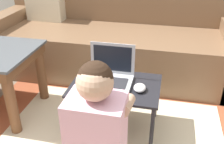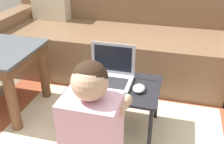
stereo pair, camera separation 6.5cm
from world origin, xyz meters
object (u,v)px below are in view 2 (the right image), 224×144
at_px(laptop_desk, 115,90).
at_px(computer_mouse, 139,88).
at_px(couch, 117,41).
at_px(laptop, 110,76).
at_px(person_seated, 92,139).

distance_m(laptop_desk, computer_mouse, 0.17).
xyz_separation_m(couch, laptop, (0.17, -0.85, 0.10)).
xyz_separation_m(couch, laptop_desk, (0.21, -0.88, 0.02)).
bearing_deg(laptop_desk, computer_mouse, -12.67).
relative_size(couch, person_seated, 3.05).
distance_m(couch, laptop, 0.87).
bearing_deg(computer_mouse, couch, 111.91).
height_order(laptop, person_seated, person_seated).
bearing_deg(laptop, couch, 101.04).
distance_m(laptop, person_seated, 0.51).
height_order(couch, person_seated, couch).
xyz_separation_m(couch, person_seated, (0.22, -1.35, 0.02)).
bearing_deg(laptop_desk, laptop, 145.19).
bearing_deg(computer_mouse, person_seated, -109.25).
bearing_deg(laptop, computer_mouse, -18.25).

